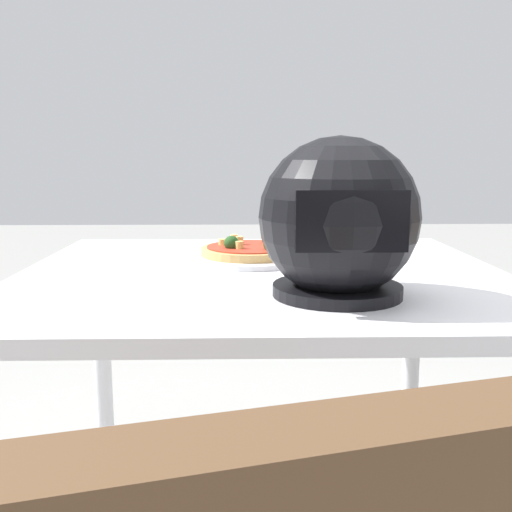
% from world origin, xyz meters
% --- Properties ---
extents(dining_table, '(1.02, 0.93, 0.73)m').
position_xyz_m(dining_table, '(0.00, 0.00, 0.64)').
color(dining_table, white).
rests_on(dining_table, ground).
extents(pizza_plate, '(0.29, 0.29, 0.01)m').
position_xyz_m(pizza_plate, '(0.02, -0.13, 0.73)').
color(pizza_plate, white).
rests_on(pizza_plate, dining_table).
extents(pizza, '(0.23, 0.23, 0.05)m').
position_xyz_m(pizza, '(0.02, -0.12, 0.75)').
color(pizza, tan).
rests_on(pizza, pizza_plate).
extents(motorcycle_helmet, '(0.28, 0.28, 0.28)m').
position_xyz_m(motorcycle_helmet, '(-0.12, 0.23, 0.86)').
color(motorcycle_helmet, black).
rests_on(motorcycle_helmet, dining_table).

